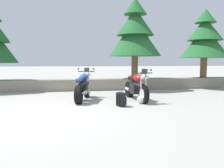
# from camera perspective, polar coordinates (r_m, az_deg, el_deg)

# --- Properties ---
(ground_plane) EXTENTS (120.00, 120.00, 0.00)m
(ground_plane) POSITION_cam_1_polar(r_m,az_deg,el_deg) (6.50, -16.35, -7.07)
(ground_plane) COLOR #A3A099
(stone_wall) EXTENTS (36.00, 0.80, 0.55)m
(stone_wall) POSITION_cam_1_polar(r_m,az_deg,el_deg) (11.18, -13.48, -0.25)
(stone_wall) COLOR gray
(stone_wall) RESTS_ON ground
(motorcycle_blue_near_left) EXTENTS (0.81, 2.04, 1.18)m
(motorcycle_blue_near_left) POSITION_cam_1_polar(r_m,az_deg,el_deg) (8.22, -7.37, -0.79)
(motorcycle_blue_near_left) COLOR black
(motorcycle_blue_near_left) RESTS_ON ground
(motorcycle_red_centre) EXTENTS (0.68, 2.07, 1.18)m
(motorcycle_red_centre) POSITION_cam_1_polar(r_m,az_deg,el_deg) (8.22, 6.24, -0.78)
(motorcycle_red_centre) COLOR black
(motorcycle_red_centre) RESTS_ON ground
(rider_backpack) EXTENTS (0.32, 0.34, 0.47)m
(rider_backpack) POSITION_cam_1_polar(r_m,az_deg,el_deg) (7.06, 2.34, -3.82)
(rider_backpack) COLOR black
(rider_backpack) RESTS_ON ground
(rider_helmet) EXTENTS (0.28, 0.28, 0.28)m
(rider_helmet) POSITION_cam_1_polar(r_m,az_deg,el_deg) (7.59, 7.49, -3.99)
(rider_helmet) COLOR silver
(rider_helmet) RESTS_ON ground
(pine_tree_mid_left) EXTENTS (2.60, 2.60, 4.01)m
(pine_tree_mid_left) POSITION_cam_1_polar(r_m,az_deg,el_deg) (11.42, 5.92, 13.16)
(pine_tree_mid_left) COLOR brown
(pine_tree_mid_left) RESTS_ON stone_wall
(pine_tree_mid_right) EXTENTS (2.53, 2.53, 3.63)m
(pine_tree_mid_right) POSITION_cam_1_polar(r_m,az_deg,el_deg) (13.01, 22.68, 10.95)
(pine_tree_mid_right) COLOR brown
(pine_tree_mid_right) RESTS_ON stone_wall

